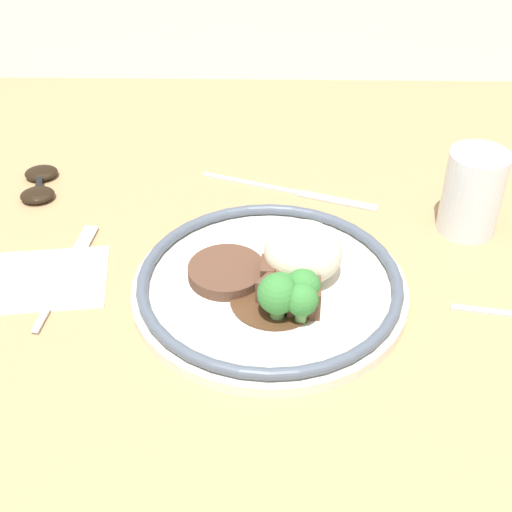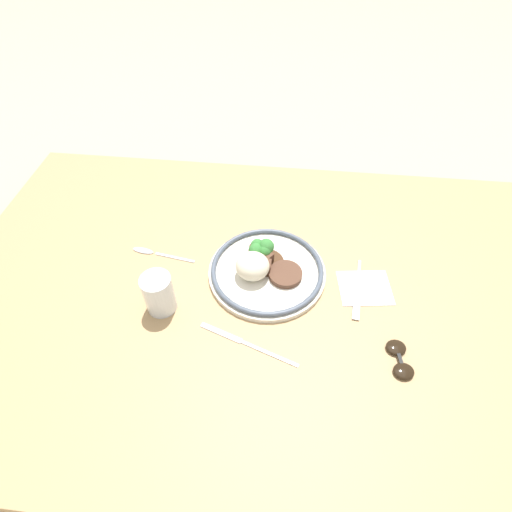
# 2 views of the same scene
# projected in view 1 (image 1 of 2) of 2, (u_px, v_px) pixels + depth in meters

# --- Properties ---
(ground_plane) EXTENTS (8.00, 8.00, 0.00)m
(ground_plane) POSITION_uv_depth(u_px,v_px,m) (286.00, 299.00, 0.80)
(ground_plane) COLOR tan
(dining_table) EXTENTS (1.47, 0.97, 0.05)m
(dining_table) POSITION_uv_depth(u_px,v_px,m) (287.00, 283.00, 0.79)
(dining_table) COLOR tan
(dining_table) RESTS_ON ground
(napkin) EXTENTS (0.13, 0.12, 0.00)m
(napkin) POSITION_uv_depth(u_px,v_px,m) (49.00, 279.00, 0.75)
(napkin) COLOR white
(napkin) RESTS_ON dining_table
(plate) EXTENTS (0.28, 0.28, 0.07)m
(plate) POSITION_uv_depth(u_px,v_px,m) (275.00, 281.00, 0.72)
(plate) COLOR silver
(plate) RESTS_ON dining_table
(juice_glass) EXTENTS (0.07, 0.07, 0.10)m
(juice_glass) POSITION_uv_depth(u_px,v_px,m) (472.00, 196.00, 0.80)
(juice_glass) COLOR #F4AD19
(juice_glass) RESTS_ON dining_table
(fork) EXTENTS (0.03, 0.18, 0.00)m
(fork) POSITION_uv_depth(u_px,v_px,m) (72.00, 264.00, 0.77)
(fork) COLOR silver
(fork) RESTS_ON napkin
(knife) EXTENTS (0.22, 0.08, 0.00)m
(knife) POSITION_uv_depth(u_px,v_px,m) (295.00, 192.00, 0.88)
(knife) COLOR silver
(knife) RESTS_ON dining_table
(sunglasses) EXTENTS (0.06, 0.09, 0.01)m
(sunglasses) POSITION_uv_depth(u_px,v_px,m) (39.00, 184.00, 0.89)
(sunglasses) COLOR black
(sunglasses) RESTS_ON dining_table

